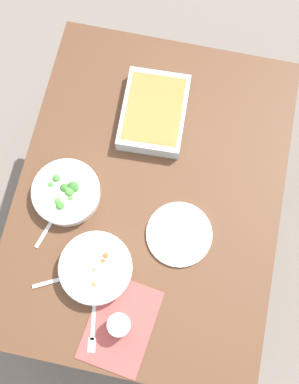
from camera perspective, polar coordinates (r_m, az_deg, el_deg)
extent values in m
plane|color=slate|center=(2.28, 0.00, -5.06)|extent=(6.00, 6.00, 0.00)
cube|color=brown|center=(1.58, 0.00, -0.20)|extent=(1.20, 0.90, 0.04)
cylinder|color=brown|center=(2.17, -7.31, 12.74)|extent=(0.06, 0.06, 0.70)
cylinder|color=brown|center=(1.96, -15.19, -15.93)|extent=(0.06, 0.06, 0.70)
cylinder|color=brown|center=(2.14, 13.46, 8.71)|extent=(0.06, 0.06, 0.70)
cylinder|color=brown|center=(1.92, 8.66, -21.11)|extent=(0.06, 0.06, 0.70)
cube|color=#B24C47|center=(1.50, -3.61, -16.17)|extent=(0.30, 0.24, 0.00)
cylinder|color=white|center=(1.50, -6.68, -9.42)|extent=(0.23, 0.23, 0.05)
torus|color=white|center=(1.47, -6.78, -9.32)|extent=(0.24, 0.24, 0.01)
cylinder|color=olive|center=(1.49, -6.69, -9.41)|extent=(0.19, 0.19, 0.03)
sphere|color=olive|center=(1.48, -6.74, -7.89)|extent=(0.02, 0.02, 0.02)
sphere|color=#C66633|center=(1.48, -5.46, -7.90)|extent=(0.02, 0.02, 0.02)
sphere|color=#C66633|center=(1.47, -5.77, -8.54)|extent=(0.02, 0.02, 0.02)
sphere|color=olive|center=(1.47, -6.92, -11.37)|extent=(0.02, 0.02, 0.02)
sphere|color=#C66633|center=(1.47, -6.89, -9.68)|extent=(0.02, 0.02, 0.02)
cylinder|color=white|center=(1.56, -10.29, -0.10)|extent=(0.22, 0.22, 0.05)
torus|color=white|center=(1.54, -10.42, 0.11)|extent=(0.23, 0.23, 0.01)
cylinder|color=#8CB272|center=(1.56, -10.30, -0.08)|extent=(0.18, 0.18, 0.02)
sphere|color=#569E42|center=(1.53, -9.81, -0.81)|extent=(0.02, 0.02, 0.02)
sphere|color=#478C38|center=(1.56, -12.18, 0.87)|extent=(0.02, 0.02, 0.02)
sphere|color=#3D7A33|center=(1.54, -9.47, 0.65)|extent=(0.04, 0.04, 0.04)
sphere|color=#569E42|center=(1.54, -9.46, 0.41)|extent=(0.03, 0.03, 0.03)
sphere|color=#3D7A33|center=(1.54, -9.31, 0.45)|extent=(0.03, 0.03, 0.03)
sphere|color=#569E42|center=(1.54, -9.91, 0.03)|extent=(0.03, 0.03, 0.03)
sphere|color=#569E42|center=(1.54, -9.73, 0.76)|extent=(0.03, 0.03, 0.03)
sphere|color=#3D7A33|center=(1.54, -10.53, 0.48)|extent=(0.03, 0.03, 0.03)
sphere|color=#478C38|center=(1.53, -11.07, -1.73)|extent=(0.03, 0.03, 0.03)
sphere|color=#478C38|center=(1.56, -11.52, 1.63)|extent=(0.03, 0.03, 0.03)
sphere|color=#569E42|center=(1.54, -11.34, -1.16)|extent=(0.03, 0.03, 0.03)
cube|color=silver|center=(1.64, 0.56, 9.89)|extent=(0.31, 0.23, 0.06)
cube|color=#DBAD56|center=(1.62, 0.56, 10.07)|extent=(0.27, 0.21, 0.04)
cylinder|color=#B2BCC6|center=(1.46, -3.71, -16.18)|extent=(0.07, 0.07, 0.08)
cylinder|color=black|center=(1.48, -3.67, -16.18)|extent=(0.06, 0.06, 0.05)
cylinder|color=white|center=(1.53, 3.71, -5.27)|extent=(0.22, 0.22, 0.01)
cube|color=silver|center=(1.54, -11.86, -10.81)|extent=(0.08, 0.13, 0.01)
ellipsoid|color=silver|center=(1.52, -8.77, -10.05)|extent=(0.04, 0.05, 0.01)
cube|color=silver|center=(1.57, -12.64, -4.54)|extent=(0.14, 0.05, 0.01)
ellipsoid|color=silver|center=(1.57, -11.09, -1.85)|extent=(0.05, 0.04, 0.01)
cube|color=silver|center=(1.51, -6.97, -15.18)|extent=(0.14, 0.04, 0.01)
cube|color=silver|center=(1.51, -7.21, -18.39)|extent=(0.05, 0.03, 0.01)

